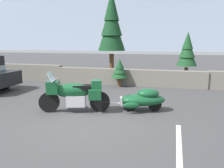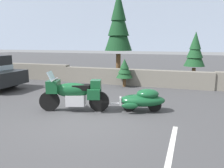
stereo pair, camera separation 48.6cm
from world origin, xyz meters
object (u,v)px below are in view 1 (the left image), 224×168
object	(u,v)px
touring_motorcycle	(74,93)
car_shaped_trailer	(143,99)
pine_tree_secondary	(187,51)
pine_tree_tall	(112,24)

from	to	relation	value
touring_motorcycle	car_shaped_trailer	distance (m)	2.26
touring_motorcycle	pine_tree_secondary	bearing A→B (deg)	62.49
pine_tree_secondary	car_shaped_trailer	bearing A→B (deg)	-103.88
pine_tree_tall	pine_tree_secondary	size ratio (longest dim) A/B	1.89
pine_tree_tall	touring_motorcycle	bearing A→B (deg)	-84.31
pine_tree_tall	pine_tree_secondary	xyz separation A→B (m)	(4.47, 0.16, -1.59)
touring_motorcycle	pine_tree_tall	xyz separation A→B (m)	(-0.70, 7.06, 2.76)
touring_motorcycle	pine_tree_tall	distance (m)	7.62
car_shaped_trailer	pine_tree_tall	size ratio (longest dim) A/B	0.41
touring_motorcycle	pine_tree_tall	size ratio (longest dim) A/B	0.41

